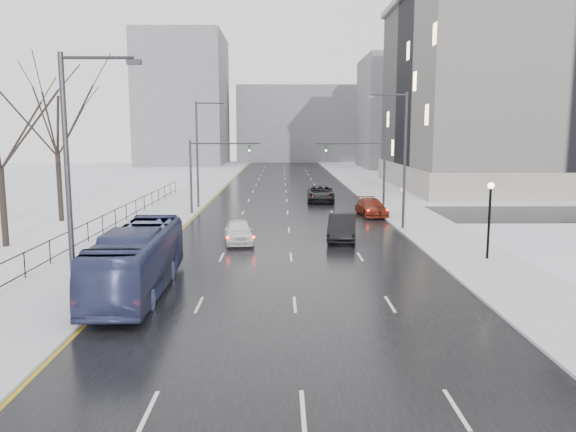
{
  "coord_description": "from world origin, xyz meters",
  "views": [
    {
      "loc": [
        -0.55,
        -0.63,
        7.19
      ],
      "look_at": [
        -0.18,
        30.56,
        2.5
      ],
      "focal_mm": 35.0,
      "sensor_mm": 36.0,
      "label": 1
    }
  ],
  "objects_px": {
    "sedan_right_near": "(342,227)",
    "sedan_right_cross": "(321,194)",
    "no_uturn_sign": "(403,193)",
    "bus": "(138,260)",
    "mast_signal_right": "(372,168)",
    "sedan_right_far": "(371,207)",
    "streetlight_r_mid": "(402,154)",
    "tree_park_d": "(6,248)",
    "sedan_center_near": "(239,231)",
    "mast_signal_left": "(203,168)",
    "lamppost_r_mid": "(490,209)",
    "tree_park_e": "(62,222)",
    "streetlight_l_near": "(74,175)",
    "streetlight_l_far": "(200,149)"
  },
  "relations": [
    {
      "from": "tree_park_e",
      "to": "sedan_right_near",
      "type": "xyz_separation_m",
      "value": [
        21.7,
        -7.79,
        0.89
      ]
    },
    {
      "from": "sedan_right_near",
      "to": "sedan_right_cross",
      "type": "height_order",
      "value": "sedan_right_near"
    },
    {
      "from": "tree_park_d",
      "to": "mast_signal_right",
      "type": "bearing_deg",
      "value": 29.12
    },
    {
      "from": "streetlight_r_mid",
      "to": "bus",
      "type": "bearing_deg",
      "value": -133.45
    },
    {
      "from": "sedan_center_near",
      "to": "sedan_right_near",
      "type": "xyz_separation_m",
      "value": [
        6.82,
        0.96,
        0.09
      ]
    },
    {
      "from": "bus",
      "to": "sedan_right_near",
      "type": "distance_m",
      "value": 16.12
    },
    {
      "from": "bus",
      "to": "sedan_center_near",
      "type": "height_order",
      "value": "bus"
    },
    {
      "from": "lamppost_r_mid",
      "to": "mast_signal_right",
      "type": "xyz_separation_m",
      "value": [
        -3.67,
        18.0,
        1.16
      ]
    },
    {
      "from": "mast_signal_right",
      "to": "sedan_right_far",
      "type": "relative_size",
      "value": 1.3
    },
    {
      "from": "mast_signal_left",
      "to": "bus",
      "type": "height_order",
      "value": "mast_signal_left"
    },
    {
      "from": "no_uturn_sign",
      "to": "sedan_right_near",
      "type": "distance_m",
      "value": 9.76
    },
    {
      "from": "mast_signal_left",
      "to": "sedan_right_far",
      "type": "bearing_deg",
      "value": -3.61
    },
    {
      "from": "lamppost_r_mid",
      "to": "sedan_right_far",
      "type": "height_order",
      "value": "lamppost_r_mid"
    },
    {
      "from": "tree_park_d",
      "to": "sedan_right_far",
      "type": "xyz_separation_m",
      "value": [
        25.0,
        13.08,
        0.77
      ]
    },
    {
      "from": "mast_signal_left",
      "to": "sedan_right_near",
      "type": "relative_size",
      "value": 1.26
    },
    {
      "from": "no_uturn_sign",
      "to": "bus",
      "type": "height_order",
      "value": "bus"
    },
    {
      "from": "sedan_right_near",
      "to": "streetlight_r_mid",
      "type": "bearing_deg",
      "value": 46.69
    },
    {
      "from": "no_uturn_sign",
      "to": "sedan_center_near",
      "type": "xyz_separation_m",
      "value": [
        -12.52,
        -8.75,
        -1.5
      ]
    },
    {
      "from": "streetlight_r_mid",
      "to": "mast_signal_left",
      "type": "relative_size",
      "value": 1.54
    },
    {
      "from": "streetlight_r_mid",
      "to": "sedan_right_far",
      "type": "xyz_separation_m",
      "value": [
        -0.97,
        7.08,
        -4.85
      ]
    },
    {
      "from": "no_uturn_sign",
      "to": "lamppost_r_mid",
      "type": "bearing_deg",
      "value": -82.67
    },
    {
      "from": "tree_park_d",
      "to": "sedan_right_near",
      "type": "bearing_deg",
      "value": 5.91
    },
    {
      "from": "streetlight_l_near",
      "to": "mast_signal_right",
      "type": "xyz_separation_m",
      "value": [
        15.49,
        28.0,
        -1.51
      ]
    },
    {
      "from": "tree_park_d",
      "to": "streetlight_l_far",
      "type": "height_order",
      "value": "streetlight_l_far"
    },
    {
      "from": "no_uturn_sign",
      "to": "bus",
      "type": "xyz_separation_m",
      "value": [
        -16.2,
        -20.01,
        -0.79
      ]
    },
    {
      "from": "tree_park_d",
      "to": "sedan_right_cross",
      "type": "bearing_deg",
      "value": 47.03
    },
    {
      "from": "tree_park_e",
      "to": "streetlight_l_near",
      "type": "xyz_separation_m",
      "value": [
        10.03,
        -24.0,
        5.62
      ]
    },
    {
      "from": "streetlight_r_mid",
      "to": "sedan_right_cross",
      "type": "distance_m",
      "value": 18.14
    },
    {
      "from": "sedan_right_cross",
      "to": "tree_park_e",
      "type": "bearing_deg",
      "value": -146.86
    },
    {
      "from": "lamppost_r_mid",
      "to": "sedan_center_near",
      "type": "relative_size",
      "value": 0.96
    },
    {
      "from": "tree_park_d",
      "to": "tree_park_e",
      "type": "height_order",
      "value": "tree_park_e"
    },
    {
      "from": "streetlight_l_far",
      "to": "no_uturn_sign",
      "type": "bearing_deg",
      "value": -24.73
    },
    {
      "from": "streetlight_r_mid",
      "to": "streetlight_l_near",
      "type": "distance_m",
      "value": 25.82
    },
    {
      "from": "mast_signal_right",
      "to": "sedan_right_near",
      "type": "height_order",
      "value": "mast_signal_right"
    },
    {
      "from": "tree_park_d",
      "to": "tree_park_e",
      "type": "bearing_deg",
      "value": 92.29
    },
    {
      "from": "streetlight_r_mid",
      "to": "mast_signal_right",
      "type": "distance_m",
      "value": 8.18
    },
    {
      "from": "lamppost_r_mid",
      "to": "bus",
      "type": "xyz_separation_m",
      "value": [
        -18.0,
        -6.01,
        -1.43
      ]
    },
    {
      "from": "tree_park_e",
      "to": "no_uturn_sign",
      "type": "distance_m",
      "value": 27.5
    },
    {
      "from": "streetlight_r_mid",
      "to": "tree_park_e",
      "type": "bearing_deg",
      "value": 171.37
    },
    {
      "from": "sedan_right_far",
      "to": "tree_park_d",
      "type": "bearing_deg",
      "value": -157.99
    },
    {
      "from": "lamppost_r_mid",
      "to": "bus",
      "type": "relative_size",
      "value": 0.4
    },
    {
      "from": "streetlight_r_mid",
      "to": "mast_signal_right",
      "type": "relative_size",
      "value": 1.54
    },
    {
      "from": "tree_park_d",
      "to": "sedan_right_far",
      "type": "height_order",
      "value": "tree_park_d"
    },
    {
      "from": "mast_signal_right",
      "to": "mast_signal_left",
      "type": "height_order",
      "value": "same"
    },
    {
      "from": "tree_park_e",
      "to": "streetlight_r_mid",
      "type": "bearing_deg",
      "value": -8.63
    },
    {
      "from": "streetlight_l_near",
      "to": "no_uturn_sign",
      "type": "bearing_deg",
      "value": 54.11
    },
    {
      "from": "tree_park_d",
      "to": "sedan_center_near",
      "type": "xyz_separation_m",
      "value": [
        14.48,
        1.25,
        0.8
      ]
    },
    {
      "from": "tree_park_d",
      "to": "no_uturn_sign",
      "type": "height_order",
      "value": "tree_park_d"
    },
    {
      "from": "streetlight_r_mid",
      "to": "sedan_center_near",
      "type": "bearing_deg",
      "value": -157.52
    },
    {
      "from": "no_uturn_sign",
      "to": "sedan_right_cross",
      "type": "xyz_separation_m",
      "value": [
        -5.7,
        12.87,
        -1.44
      ]
    }
  ]
}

